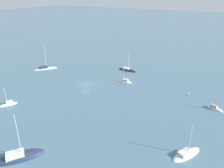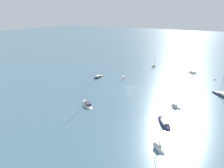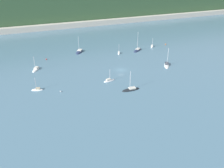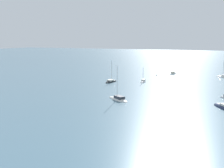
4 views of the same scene
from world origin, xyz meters
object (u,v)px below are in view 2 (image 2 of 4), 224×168
sailboat_7 (87,105)px  mooring_buoy_2 (215,79)px  sailboat_8 (154,67)px  sailboat_6 (159,148)px  sailboat_4 (123,78)px  sailboat_5 (99,77)px  sailboat_3 (192,73)px  sailboat_0 (222,95)px  sailboat_1 (176,107)px  mooring_buoy_0 (140,68)px  sailboat_2 (164,123)px

sailboat_7 → mooring_buoy_2: size_ratio=16.05×
sailboat_8 → sailboat_6: bearing=-138.6°
sailboat_4 → sailboat_5: size_ratio=0.69×
sailboat_5 → mooring_buoy_2: 54.07m
sailboat_3 → sailboat_4: sailboat_3 is taller
sailboat_0 → sailboat_6: bearing=114.5°
sailboat_0 → mooring_buoy_2: sailboat_0 is taller
sailboat_1 → sailboat_3: 46.57m
sailboat_0 → mooring_buoy_0: (-20.39, -43.60, 0.17)m
sailboat_2 → sailboat_5: (-27.20, -41.90, 0.00)m
sailboat_4 → sailboat_8: bearing=164.7°
sailboat_5 → mooring_buoy_0: sailboat_5 is taller
sailboat_3 → sailboat_6: sailboat_3 is taller
sailboat_1 → sailboat_3: size_ratio=0.82×
sailboat_4 → mooring_buoy_0: 21.04m
sailboat_0 → sailboat_1: size_ratio=1.69×
sailboat_6 → sailboat_1: bearing=137.9°
sailboat_1 → mooring_buoy_0: sailboat_1 is taller
sailboat_0 → sailboat_3: sailboat_0 is taller
sailboat_1 → sailboat_3: bearing=122.1°
sailboat_7 → mooring_buoy_0: 54.46m
sailboat_0 → sailboat_8: bearing=-1.4°
sailboat_2 → mooring_buoy_2: bearing=-42.7°
sailboat_0 → mooring_buoy_0: bearing=10.0°
sailboat_3 → mooring_buoy_2: (6.68, 11.68, 0.19)m
mooring_buoy_2 → sailboat_7: bearing=-31.4°
sailboat_1 → sailboat_2: (12.51, 0.43, -0.05)m
sailboat_0 → sailboat_7: 50.69m
sailboat_6 → sailboat_8: size_ratio=0.96×
sailboat_7 → sailboat_8: sailboat_7 is taller
sailboat_4 → sailboat_5: sailboat_5 is taller
sailboat_2 → sailboat_4: sailboat_2 is taller
sailboat_2 → sailboat_8: bearing=-12.0°
sailboat_1 → sailboat_2: 12.52m
sailboat_7 → mooring_buoy_2: sailboat_7 is taller
sailboat_7 → mooring_buoy_0: (-54.15, -5.80, 0.12)m
sailboat_3 → sailboat_7: size_ratio=0.76×
sailboat_4 → mooring_buoy_0: size_ratio=11.80×
sailboat_4 → sailboat_7: bearing=0.2°
mooring_buoy_2 → sailboat_2: bearing=-6.7°
sailboat_2 → sailboat_8: (-60.80, -27.14, 0.03)m
sailboat_3 → sailboat_7: bearing=97.2°
sailboat_3 → mooring_buoy_0: size_ratio=14.36×
mooring_buoy_0 → mooring_buoy_2: 38.44m
sailboat_5 → sailboat_7: size_ratio=0.90×
sailboat_5 → sailboat_3: bearing=-46.4°
sailboat_0 → sailboat_5: bearing=40.7°
sailboat_1 → mooring_buoy_2: bearing=106.3°
sailboat_4 → mooring_buoy_2: 42.37m
sailboat_5 → sailboat_8: (-33.59, 14.76, 0.03)m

